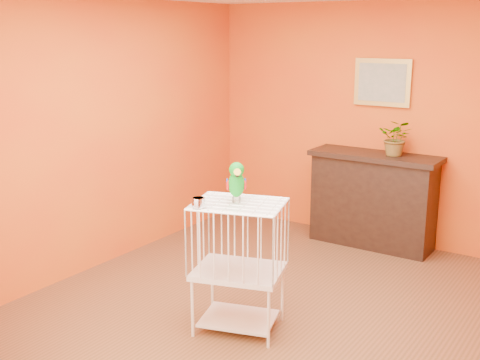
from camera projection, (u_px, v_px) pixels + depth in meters
The scene contains 8 objects.
ground at pixel (274, 312), 5.02m from camera, with size 4.50×4.50×0.00m, color brown.
room_shell at pixel (276, 124), 4.63m from camera, with size 4.50×4.50×4.50m.
console_cabinet at pixel (373, 200), 6.49m from camera, with size 1.37×0.49×1.02m.
potted_plant at pixel (398, 141), 6.27m from camera, with size 0.34×0.38×0.29m, color #26722D.
framed_picture at pixel (382, 82), 6.38m from camera, with size 0.62×0.04×0.50m.
birdcage at pixel (239, 265), 4.62m from camera, with size 0.78×0.68×1.02m.
feed_cup at pixel (198, 202), 4.39m from camera, with size 0.10×0.10×0.07m, color silver.
parrot at pixel (236, 181), 4.50m from camera, with size 0.22×0.26×0.32m.
Camera 1 is at (2.32, -3.98, 2.28)m, focal length 45.00 mm.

